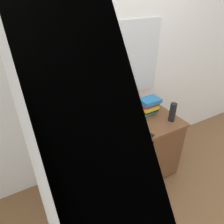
% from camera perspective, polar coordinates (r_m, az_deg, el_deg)
% --- Properties ---
extents(ground_plane, '(6.00, 6.00, 0.00)m').
position_cam_1_polar(ground_plane, '(2.55, 0.60, -17.89)').
color(ground_plane, brown).
extents(wall_back, '(6.00, 0.06, 2.60)m').
position_cam_1_polar(wall_back, '(2.09, -4.18, 13.70)').
color(wall_back, white).
rests_on(wall_back, ground).
extents(wall_left, '(0.05, 6.00, 2.60)m').
position_cam_1_polar(wall_left, '(1.57, -25.33, 4.65)').
color(wall_left, silver).
rests_on(wall_left, ground).
extents(desk, '(1.44, 0.64, 0.72)m').
position_cam_1_polar(desk, '(2.41, 8.65, -8.69)').
color(desk, brown).
rests_on(desk, ground).
extents(book_stack_tall, '(0.24, 0.18, 0.15)m').
position_cam_1_polar(book_stack_tall, '(2.06, -3.79, -1.97)').
color(book_stack_tall, '#B22D33').
rests_on(book_stack_tall, desk).
extents(book_stack_keyboard_riser, '(0.24, 0.20, 0.12)m').
position_cam_1_polar(book_stack_keyboard_riser, '(1.93, -2.79, -5.21)').
color(book_stack_keyboard_riser, beige).
rests_on(book_stack_keyboard_riser, desk).
extents(book_stack_side, '(0.23, 0.19, 0.18)m').
position_cam_1_polar(book_stack_side, '(2.29, 10.14, 1.86)').
color(book_stack_side, teal).
rests_on(book_stack_side, desk).
extents(laptop, '(0.33, 0.33, 0.25)m').
position_cam_1_polar(laptop, '(2.05, -4.69, 2.12)').
color(laptop, gray).
rests_on(laptop, book_stack_tall).
extents(keyboard, '(0.43, 0.17, 0.02)m').
position_cam_1_polar(keyboard, '(1.88, -3.01, -3.53)').
color(keyboard, black).
rests_on(keyboard, book_stack_keyboard_riser).
extents(computer_mouse, '(0.06, 0.10, 0.04)m').
position_cam_1_polar(computer_mouse, '(2.15, 8.61, -2.55)').
color(computer_mouse, '#A5A8AD').
rests_on(computer_mouse, desk).
extents(mug, '(0.11, 0.08, 0.09)m').
position_cam_1_polar(mug, '(1.85, -12.09, -8.24)').
color(mug, white).
rests_on(mug, desk).
extents(water_bottle, '(0.07, 0.07, 0.20)m').
position_cam_1_polar(water_bottle, '(2.21, 16.56, -0.05)').
color(water_bottle, black).
rests_on(water_bottle, desk).
extents(cell_phone, '(0.11, 0.15, 0.01)m').
position_cam_1_polar(cell_phone, '(2.00, 9.68, -6.08)').
color(cell_phone, black).
rests_on(cell_phone, desk).
extents(wastebasket, '(0.28, 0.28, 0.28)m').
position_cam_1_polar(wastebasket, '(2.11, -6.57, -26.74)').
color(wastebasket, silver).
rests_on(wastebasket, ground).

